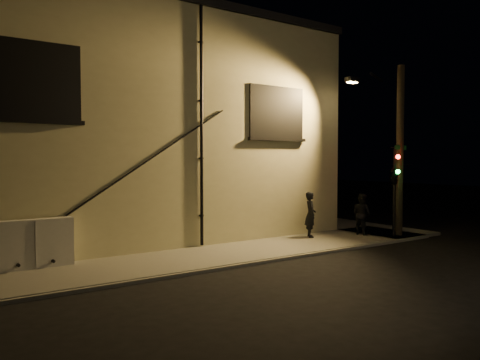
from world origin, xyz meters
TOP-DOWN VIEW (x-y plane):
  - ground at (0.00, 0.00)m, footprint 90.00×90.00m
  - sidewalk at (1.22, 4.39)m, footprint 21.00×16.00m
  - building at (-3.00, 8.99)m, footprint 16.20×12.23m
  - utility_cabinet at (-7.31, 2.70)m, footprint 2.09×0.35m
  - pedestrian_a at (2.69, 2.22)m, footprint 0.69×0.77m
  - pedestrian_b at (4.80, 1.47)m, footprint 0.65×0.82m
  - traffic_signal at (5.36, 0.37)m, footprint 1.39×2.13m
  - streetlamp_pole at (5.87, 0.63)m, footprint 2.02×1.38m

SIDE VIEW (x-z plane):
  - ground at x=0.00m, z-range 0.00..0.00m
  - sidewalk at x=1.22m, z-range 0.00..0.12m
  - utility_cabinet at x=-7.31m, z-range 0.12..1.49m
  - pedestrian_b at x=4.80m, z-range 0.12..1.80m
  - pedestrian_a at x=2.69m, z-range 0.12..1.90m
  - traffic_signal at x=5.36m, z-range 0.75..4.35m
  - streetlamp_pole at x=5.87m, z-range 0.23..7.14m
  - building at x=-3.00m, z-range 0.00..8.80m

